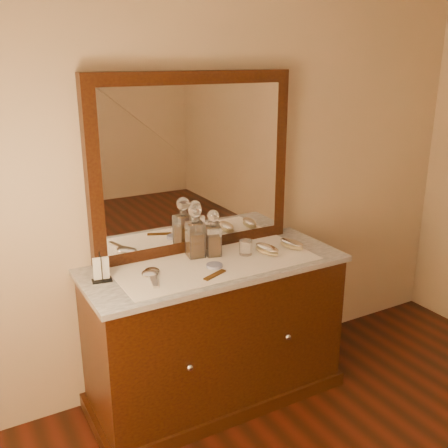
{
  "coord_description": "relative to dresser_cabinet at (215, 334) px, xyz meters",
  "views": [
    {
      "loc": [
        -1.24,
        -0.34,
        1.92
      ],
      "look_at": [
        0.0,
        1.85,
        1.1
      ],
      "focal_mm": 41.4,
      "sensor_mm": 36.0,
      "label": 1
    }
  ],
  "objects": [
    {
      "name": "comb",
      "position": [
        -0.09,
        -0.16,
        0.45
      ],
      "size": [
        0.15,
        0.09,
        0.01
      ],
      "primitive_type": "cube",
      "rotation": [
        0.0,
        0.0,
        0.41
      ],
      "color": "brown",
      "rests_on": "lace_runner"
    },
    {
      "name": "decanter_right",
      "position": [
        0.04,
        0.09,
        0.55
      ],
      "size": [
        0.1,
        0.1,
        0.27
      ],
      "color": "#9A5816",
      "rests_on": "lace_runner"
    },
    {
      "name": "hand_mirror_inner",
      "position": [
        -0.36,
        0.02,
        0.45
      ],
      "size": [
        0.1,
        0.21,
        0.02
      ],
      "color": "silver",
      "rests_on": "lace_runner"
    },
    {
      "name": "napkin_rack",
      "position": [
        -0.61,
        0.07,
        0.5
      ],
      "size": [
        0.11,
        0.07,
        0.15
      ],
      "color": "black",
      "rests_on": "marble_top"
    },
    {
      "name": "decanter_left",
      "position": [
        -0.05,
        0.13,
        0.56
      ],
      "size": [
        0.11,
        0.11,
        0.31
      ],
      "color": "#9A5816",
      "rests_on": "lace_runner"
    },
    {
      "name": "mirror_frame",
      "position": [
        0.0,
        0.25,
        0.94
      ],
      "size": [
        1.2,
        0.08,
        1.0
      ],
      "primitive_type": "cube",
      "color": "black",
      "rests_on": "marble_top"
    },
    {
      "name": "knob_right",
      "position": [
        0.3,
        -0.28,
        0.04
      ],
      "size": [
        0.04,
        0.04,
        0.04
      ],
      "primitive_type": "sphere",
      "color": "silver",
      "rests_on": "dresser_cabinet"
    },
    {
      "name": "marble_top",
      "position": [
        0.0,
        0.0,
        0.42
      ],
      "size": [
        1.44,
        0.59,
        0.03
      ],
      "primitive_type": "cube",
      "color": "silver",
      "rests_on": "dresser_cabinet"
    },
    {
      "name": "tumblers",
      "position": [
        0.21,
        0.01,
        0.49
      ],
      "size": [
        0.07,
        0.07,
        0.08
      ],
      "color": "white",
      "rests_on": "lace_runner"
    },
    {
      "name": "dresser_cabinet",
      "position": [
        0.0,
        0.0,
        0.0
      ],
      "size": [
        1.4,
        0.55,
        0.82
      ],
      "primitive_type": "cube",
      "color": "black",
      "rests_on": "floor"
    },
    {
      "name": "lace_runner",
      "position": [
        0.0,
        -0.02,
        0.44
      ],
      "size": [
        1.1,
        0.45,
        0.0
      ],
      "primitive_type": "cube",
      "color": "white",
      "rests_on": "marble_top"
    },
    {
      "name": "pin_dish",
      "position": [
        -0.04,
        -0.06,
        0.45
      ],
      "size": [
        0.1,
        0.1,
        0.02
      ],
      "primitive_type": "cylinder",
      "rotation": [
        0.0,
        0.0,
        -0.17
      ],
      "color": "silver",
      "rests_on": "lace_runner"
    },
    {
      "name": "knob_left",
      "position": [
        -0.3,
        -0.28,
        0.04
      ],
      "size": [
        0.04,
        0.04,
        0.04
      ],
      "primitive_type": "sphere",
      "color": "silver",
      "rests_on": "dresser_cabinet"
    },
    {
      "name": "brush_near",
      "position": [
        0.32,
        -0.03,
        0.47
      ],
      "size": [
        0.1,
        0.18,
        0.05
      ],
      "color": "tan",
      "rests_on": "lace_runner"
    },
    {
      "name": "mirror_glass",
      "position": [
        0.0,
        0.21,
        0.94
      ],
      "size": [
        1.06,
        0.01,
        0.86
      ],
      "primitive_type": "cube",
      "color": "white",
      "rests_on": "marble_top"
    },
    {
      "name": "dresser_plinth",
      "position": [
        0.0,
        0.0,
        -0.37
      ],
      "size": [
        1.46,
        0.59,
        0.08
      ],
      "primitive_type": "cube",
      "color": "black",
      "rests_on": "floor"
    },
    {
      "name": "brush_far",
      "position": [
        0.49,
        -0.03,
        0.47
      ],
      "size": [
        0.11,
        0.18,
        0.05
      ],
      "color": "tan",
      "rests_on": "lace_runner"
    },
    {
      "name": "hand_mirror_outer",
      "position": [
        -0.38,
        -0.01,
        0.45
      ],
      "size": [
        0.11,
        0.23,
        0.02
      ],
      "color": "silver",
      "rests_on": "lace_runner"
    }
  ]
}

